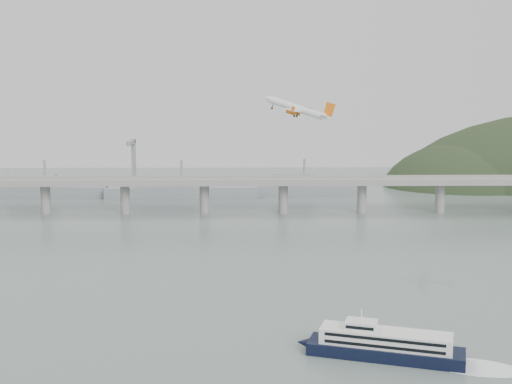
{
  "coord_description": "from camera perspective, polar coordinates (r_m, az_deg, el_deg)",
  "views": [
    {
      "loc": [
        -5.27,
        -227.3,
        79.45
      ],
      "look_at": [
        0.0,
        55.0,
        36.0
      ],
      "focal_mm": 48.0,
      "sensor_mm": 36.0,
      "label": 1
    }
  ],
  "objects": [
    {
      "name": "airliner",
      "position": [
        302.47,
        3.49,
        6.93
      ],
      "size": [
        31.84,
        29.67,
        12.06
      ],
      "rotation": [
        0.05,
        -0.3,
        2.8
      ],
      "color": "white",
      "rests_on": "ground"
    },
    {
      "name": "bridge",
      "position": [
        431.76,
        -0.51,
        0.52
      ],
      "size": [
        800.0,
        22.0,
        23.9
      ],
      "color": "gray",
      "rests_on": "ground"
    },
    {
      "name": "ferry",
      "position": [
        210.92,
        10.73,
        -12.41
      ],
      "size": [
        73.26,
        30.36,
        14.23
      ],
      "rotation": [
        0.0,
        0.0,
        -0.31
      ],
      "color": "black",
      "rests_on": "ground"
    },
    {
      "name": "ground",
      "position": [
        240.84,
        0.25,
        -10.51
      ],
      "size": [
        900.0,
        900.0,
        0.0
      ],
      "primitive_type": "plane",
      "color": "slate",
      "rests_on": "ground"
    },
    {
      "name": "distant_fleet",
      "position": [
        519.93,
        -17.84,
        0.23
      ],
      "size": [
        453.0,
        60.9,
        40.0
      ],
      "color": "gray",
      "rests_on": "ground"
    }
  ]
}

